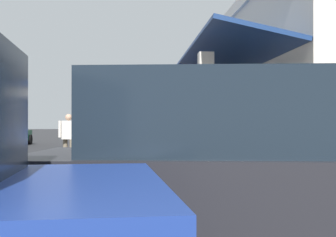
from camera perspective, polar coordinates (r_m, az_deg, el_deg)
The scene contains 8 objects.
ground at distance 29.00m, azimuth 11.25°, elevation -3.31°, with size 120.00×120.00×0.00m, color #2D2D30.
curb_strip at distance 25.71m, azimuth 0.30°, elevation -3.56°, with size 28.74×0.50×0.12m, color #9E998E.
plaza_building at distance 28.23m, azimuth 20.26°, elevation 4.77°, with size 24.25×15.65×8.01m.
transit_bus at distance 23.91m, azimuth -5.58°, elevation 0.50°, with size 11.23×2.89×3.34m.
parked_suv_charcoal at distance 4.64m, azimuth 11.64°, elevation -6.28°, with size 3.11×5.01×1.97m.
parked_sedan_green at distance 29.00m, azimuth -19.53°, elevation -1.81°, with size 4.41×2.04×1.47m.
pedestrian at distance 16.11m, azimuth -12.53°, elevation -2.13°, with size 0.39×0.70×1.75m.
potted_palm at distance 20.27m, azimuth 5.96°, elevation -2.80°, with size 1.78×1.54×3.11m.
Camera 1 is at (27.92, 0.29, 1.50)m, focal length 47.93 mm.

